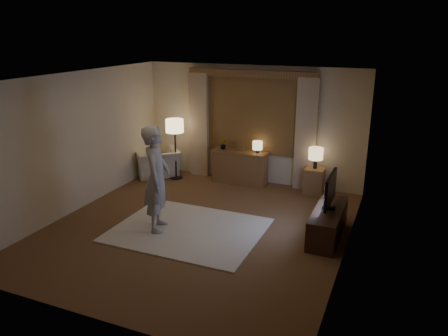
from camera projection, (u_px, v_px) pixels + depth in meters
The scene contains 13 objects.
room at pixel (209, 147), 7.70m from camera, with size 5.04×5.54×2.64m.
rug at pixel (188, 230), 7.56m from camera, with size 2.50×2.00×0.02m, color beige.
sideboard at pixel (240, 168), 9.81m from camera, with size 1.20×0.40×0.70m, color brown.
picture_frame at pixel (240, 148), 9.68m from camera, with size 0.16×0.02×0.20m, color brown.
plant at pixel (224, 144), 9.81m from camera, with size 0.17×0.13×0.30m, color #999999.
table_lamp_sideboard at pixel (257, 146), 9.50m from camera, with size 0.22×0.22×0.30m.
floor_lamp at pixel (175, 129), 9.85m from camera, with size 0.41×0.41×1.39m.
armchair at pixel (157, 163), 10.30m from camera, with size 0.98×0.85×0.64m, color beige.
side_table at pixel (314, 181), 9.17m from camera, with size 0.40×0.40×0.56m, color brown.
table_lamp_side at pixel (316, 154), 8.99m from camera, with size 0.30×0.30×0.44m.
tv_stand at pixel (328, 223), 7.26m from camera, with size 0.45×1.40×0.50m, color black.
tv at pixel (330, 190), 7.08m from camera, with size 0.21×0.84×0.61m.
person at pixel (157, 179), 7.32m from camera, with size 0.67×0.44×1.83m, color #9C9890.
Camera 1 is at (3.14, -6.25, 3.34)m, focal length 35.00 mm.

